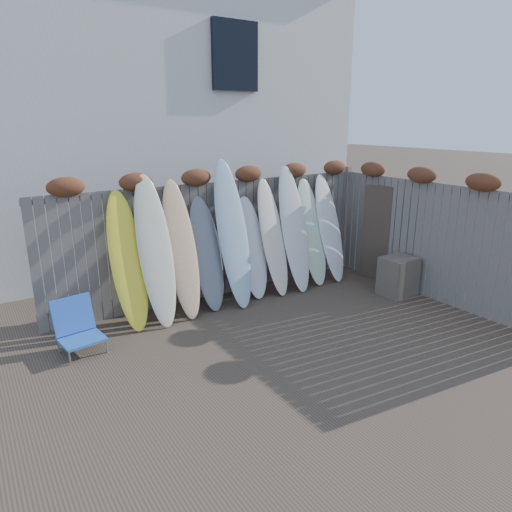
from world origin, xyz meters
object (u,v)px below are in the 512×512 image
lattice_panel (393,236)px  surfboard_0 (128,261)px  wooden_crate (398,276)px  beach_chair (77,327)px

lattice_panel → surfboard_0: bearing=149.2°
wooden_crate → surfboard_0: 4.63m
beach_chair → wooden_crate: beach_chair is taller
lattice_panel → surfboard_0: 4.84m
beach_chair → surfboard_0: bearing=23.8°
beach_chair → surfboard_0: size_ratio=0.34×
surfboard_0 → beach_chair: bearing=-155.9°
lattice_panel → beach_chair: bearing=154.5°
beach_chair → wooden_crate: size_ratio=1.05×
wooden_crate → surfboard_0: size_ratio=0.32×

